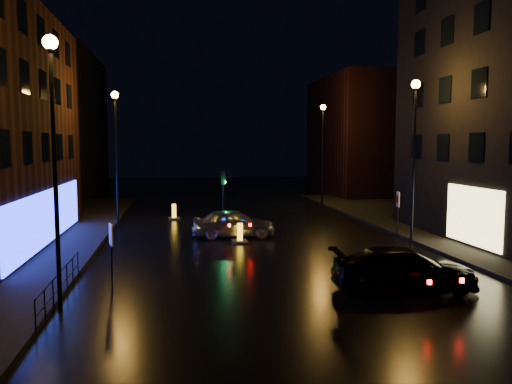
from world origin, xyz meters
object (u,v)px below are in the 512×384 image
Objects in this scene: traffic_signal at (223,216)px; silver_hatchback at (234,223)px; bollard_near at (240,238)px; road_sign_left at (111,240)px; bollard_far at (174,216)px; road_sign_right at (398,203)px; dark_sedan at (404,269)px.

traffic_signal reaches higher than silver_hatchback.
bollard_near is 0.50× the size of road_sign_left.
bollard_near is at bearing -70.56° from bollard_far.
bollard_far is 0.48× the size of road_sign_right.
bollard_near is 9.51m from bollard_far.
road_sign_right is (9.10, -6.12, 1.40)m from traffic_signal.
road_sign_left is (-5.58, -7.62, 1.53)m from bollard_near.
road_sign_right is at bearing -19.15° from dark_sedan.
bollard_far is 15.18m from road_sign_right.
bollard_near is at bearing -172.29° from silver_hatchback.
road_sign_left is 16.31m from road_sign_right.
traffic_signal is 0.75× the size of silver_hatchback.
road_sign_left is at bearing 151.81° from silver_hatchback.
road_sign_left reaches higher than dark_sedan.
dark_sedan is at bearing 78.45° from road_sign_right.
silver_hatchback is 0.89× the size of dark_sedan.
bollard_near is (0.15, -1.58, -0.56)m from silver_hatchback.
silver_hatchback reaches higher than dark_sedan.
bollard_far is 16.69m from road_sign_left.
dark_sedan reaches higher than bollard_far.
dark_sedan is 10.46m from road_sign_left.
silver_hatchback is at bearing 2.34° from road_sign_right.
bollard_near is at bearing 12.36° from road_sign_right.
road_sign_right is (8.81, 0.05, 1.68)m from bollard_near.
silver_hatchback is 1.68m from bollard_near.
bollard_near is (-4.67, 9.43, -0.52)m from dark_sedan.
traffic_signal is 1.48× the size of road_sign_left.
dark_sedan is 10.54m from bollard_near.
bollard_near is 0.46× the size of road_sign_right.
road_sign_right is (12.25, -8.81, 1.67)m from bollard_far.
traffic_signal reaches higher than bollard_near.
road_sign_right is (4.14, 9.48, 1.16)m from dark_sedan.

